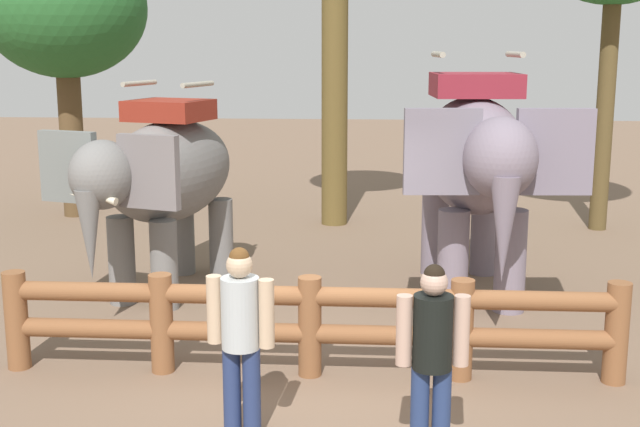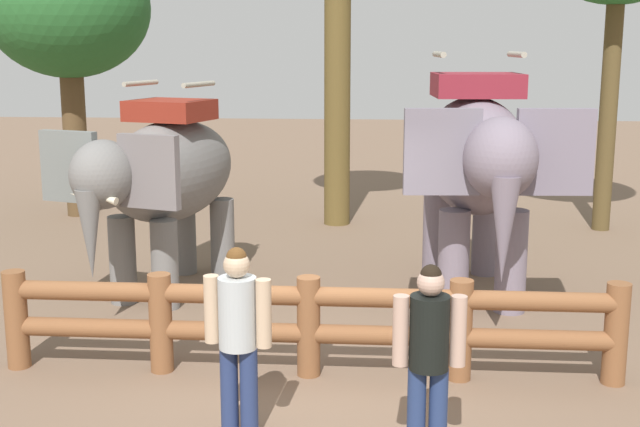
% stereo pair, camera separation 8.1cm
% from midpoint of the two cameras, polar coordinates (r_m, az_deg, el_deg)
% --- Properties ---
extents(ground_plane, '(60.00, 60.00, 0.00)m').
position_cam_midpoint_polar(ground_plane, '(8.59, -1.12, -11.64)').
color(ground_plane, brown).
extents(log_fence, '(6.42, 0.27, 1.05)m').
position_cam_midpoint_polar(log_fence, '(8.65, -0.97, -7.21)').
color(log_fence, brown).
rests_on(log_fence, ground).
extents(elephant_near_left, '(2.30, 3.44, 2.88)m').
position_cam_midpoint_polar(elephant_near_left, '(11.40, -10.84, 2.43)').
color(elephant_near_left, slate).
rests_on(elephant_near_left, ground).
extents(elephant_center, '(2.18, 3.82, 3.27)m').
position_cam_midpoint_polar(elephant_center, '(11.24, 10.37, 3.46)').
color(elephant_center, slate).
rests_on(elephant_center, ground).
extents(tourist_woman_in_black, '(0.59, 0.38, 1.70)m').
position_cam_midpoint_polar(tourist_woman_in_black, '(7.25, -5.74, -7.83)').
color(tourist_woman_in_black, navy).
rests_on(tourist_woman_in_black, ground).
extents(tourist_man_in_blue, '(0.59, 0.34, 1.67)m').
position_cam_midpoint_polar(tourist_man_in_blue, '(6.88, 7.31, -9.11)').
color(tourist_man_in_blue, navy).
rests_on(tourist_man_in_blue, ground).
extents(tree_back_center, '(3.13, 3.13, 5.37)m').
position_cam_midpoint_polar(tree_back_center, '(17.14, -17.14, 13.04)').
color(tree_back_center, brown).
rests_on(tree_back_center, ground).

